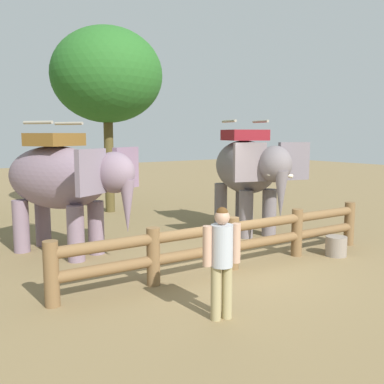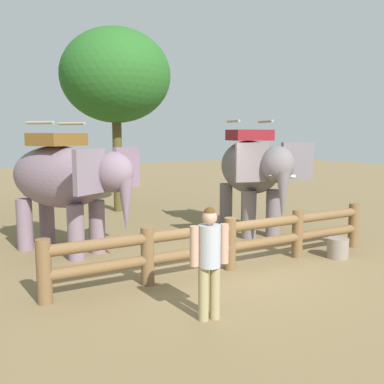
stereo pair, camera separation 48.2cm
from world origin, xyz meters
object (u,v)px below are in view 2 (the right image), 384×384
(log_fence, at_px, (230,240))
(feed_bucket, at_px, (338,248))
(elephant_near_left, at_px, (66,180))
(tourist_woman_in_black, at_px, (209,255))
(tree_far_left, at_px, (116,76))
(elephant_center, at_px, (252,170))

(log_fence, height_order, feed_bucket, log_fence)
(elephant_near_left, xyz_separation_m, feed_bucket, (4.88, -3.56, -1.45))
(tourist_woman_in_black, bearing_deg, elephant_near_left, 98.44)
(tree_far_left, bearing_deg, log_fence, -95.20)
(log_fence, bearing_deg, tourist_woman_in_black, -134.05)
(elephant_center, xyz_separation_m, tree_far_left, (-1.81, 5.07, 2.89))
(elephant_near_left, xyz_separation_m, tree_far_left, (3.05, 4.43, 2.95))
(elephant_center, bearing_deg, elephant_near_left, 172.56)
(elephant_near_left, bearing_deg, log_fence, -51.34)
(feed_bucket, bearing_deg, elephant_center, 90.14)
(elephant_center, distance_m, tree_far_left, 6.11)
(elephant_near_left, distance_m, feed_bucket, 6.21)
(elephant_near_left, relative_size, elephant_center, 0.94)
(elephant_near_left, height_order, feed_bucket, elephant_near_left)
(feed_bucket, bearing_deg, log_fence, 166.72)
(tree_far_left, bearing_deg, elephant_near_left, -124.58)
(elephant_center, bearing_deg, tree_far_left, 109.70)
(tourist_woman_in_black, distance_m, feed_bucket, 4.39)
(elephant_near_left, bearing_deg, tree_far_left, 55.42)
(tree_far_left, xyz_separation_m, feed_bucket, (1.82, -8.00, -4.40))
(log_fence, xyz_separation_m, feed_bucket, (2.50, -0.59, -0.39))
(log_fence, xyz_separation_m, elephant_center, (2.49, 2.34, 1.12))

